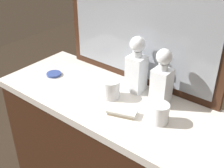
{
  "coord_description": "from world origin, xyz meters",
  "views": [
    {
      "loc": [
        0.71,
        -0.9,
        1.66
      ],
      "look_at": [
        0.0,
        0.0,
        0.99
      ],
      "focal_mm": 46.16,
      "sensor_mm": 36.0,
      "label": 1
    }
  ],
  "objects": [
    {
      "name": "porcelain_dish",
      "position": [
        -0.39,
        -0.01,
        0.91
      ],
      "size": [
        0.08,
        0.08,
        0.01
      ],
      "color": "#33478C",
      "rests_on": "dresser"
    },
    {
      "name": "crystal_tumbler_far_left",
      "position": [
        0.27,
        -0.02,
        0.94
      ],
      "size": [
        0.08,
        0.08,
        0.09
      ],
      "color": "white",
      "rests_on": "dresser"
    },
    {
      "name": "silver_brush_rear",
      "position": [
        0.11,
        -0.07,
        0.92
      ],
      "size": [
        0.14,
        0.1,
        0.02
      ],
      "color": "#B7A88C",
      "rests_on": "dresser"
    },
    {
      "name": "crystal_tumbler_rear",
      "position": [
        -0.01,
        0.01,
        0.95
      ],
      "size": [
        0.09,
        0.09,
        0.09
      ],
      "color": "white",
      "rests_on": "dresser"
    },
    {
      "name": "dresser",
      "position": [
        0.0,
        0.0,
        0.45
      ],
      "size": [
        1.19,
        0.48,
        0.91
      ],
      "color": "#381E11",
      "rests_on": "ground_plane"
    },
    {
      "name": "crystal_decanter_center",
      "position": [
        0.2,
        0.11,
        1.01
      ],
      "size": [
        0.08,
        0.08,
        0.27
      ],
      "color": "white",
      "rests_on": "dresser"
    },
    {
      "name": "dresser_mirror",
      "position": [
        0.0,
        0.22,
        1.24
      ],
      "size": [
        0.88,
        0.03,
        0.66
      ],
      "color": "#381E11",
      "rests_on": "dresser"
    },
    {
      "name": "crystal_decanter_right",
      "position": [
        0.04,
        0.13,
        1.02
      ],
      "size": [
        0.08,
        0.08,
        0.28
      ],
      "color": "white",
      "rests_on": "dresser"
    }
  ]
}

